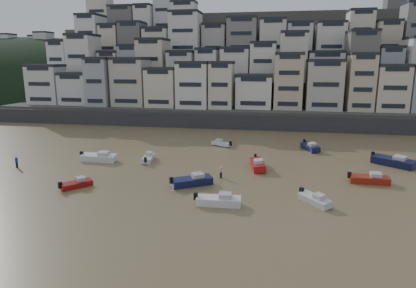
% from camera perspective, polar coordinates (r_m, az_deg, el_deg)
% --- Properties ---
extents(ground, '(400.00, 400.00, 0.00)m').
position_cam_1_polar(ground, '(31.18, -25.52, -18.92)').
color(ground, olive).
rests_on(ground, ground).
extents(sea_strip, '(340.00, 340.00, 0.00)m').
position_cam_1_polar(sea_strip, '(209.51, -27.19, 7.03)').
color(sea_strip, '#485E67').
rests_on(sea_strip, ground).
extents(harbor_wall, '(140.00, 3.00, 3.50)m').
position_cam_1_polar(harbor_wall, '(87.47, 5.76, 3.47)').
color(harbor_wall, '#38383A').
rests_on(harbor_wall, ground).
extents(hillside, '(141.04, 66.00, 50.00)m').
position_cam_1_polar(hillside, '(125.96, 9.57, 11.32)').
color(hillside, '#4C4C47').
rests_on(hillside, ground).
extents(headland, '(216.00, 135.00, 53.33)m').
position_cam_1_polar(headland, '(192.60, -25.40, 6.83)').
color(headland, black).
rests_on(headland, ground).
extents(boat_a, '(5.51, 2.10, 1.48)m').
position_cam_1_polar(boat_a, '(41.47, 1.64, -8.46)').
color(boat_a, silver).
rests_on(boat_a, ground).
extents(boat_b, '(4.04, 4.56, 1.26)m').
position_cam_1_polar(boat_b, '(43.56, 16.10, -8.07)').
color(boat_b, silver).
rests_on(boat_b, ground).
extents(boat_c, '(5.95, 4.77, 1.59)m').
position_cam_1_polar(boat_c, '(47.82, -2.51, -5.48)').
color(boat_c, '#141941').
rests_on(boat_c, ground).
extents(boat_d, '(5.41, 1.87, 1.47)m').
position_cam_1_polar(boat_d, '(53.06, 23.60, -4.79)').
color(boat_d, maroon).
rests_on(boat_d, ground).
extents(boat_e, '(3.01, 6.32, 1.65)m').
position_cam_1_polar(boat_e, '(55.60, 7.63, -2.93)').
color(boat_e, '#A81414').
rests_on(boat_e, ground).
extents(boat_f, '(2.22, 4.96, 1.31)m').
position_cam_1_polar(boat_f, '(59.93, -9.15, -2.01)').
color(boat_f, silver).
rests_on(boat_f, ground).
extents(boat_g, '(6.66, 6.03, 1.85)m').
position_cam_1_polar(boat_g, '(63.15, 26.63, -2.21)').
color(boat_g, '#12163B').
rests_on(boat_g, ground).
extents(boat_h, '(4.51, 3.39, 1.19)m').
position_cam_1_polar(boat_h, '(69.66, 2.11, 0.17)').
color(boat_h, silver).
rests_on(boat_h, ground).
extents(boat_i, '(3.54, 5.86, 1.52)m').
position_cam_1_polar(boat_i, '(68.83, 15.44, -0.30)').
color(boat_i, '#151642').
rests_on(boat_i, ground).
extents(boat_j, '(3.78, 4.20, 1.17)m').
position_cam_1_polar(boat_j, '(49.92, -19.60, -5.70)').
color(boat_j, maroon).
rests_on(boat_j, ground).
extents(boat_k, '(6.21, 2.06, 1.69)m').
position_cam_1_polar(boat_k, '(61.45, -16.47, -1.82)').
color(boat_k, silver).
rests_on(boat_k, ground).
extents(person_blue, '(0.44, 0.44, 1.74)m').
position_cam_1_polar(person_blue, '(62.56, -27.37, -2.47)').
color(person_blue, '#1724B1').
rests_on(person_blue, ground).
extents(person_pink, '(0.44, 0.44, 1.74)m').
position_cam_1_polar(person_pink, '(50.80, 2.00, -4.28)').
color(person_pink, '#D29F94').
rests_on(person_pink, ground).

